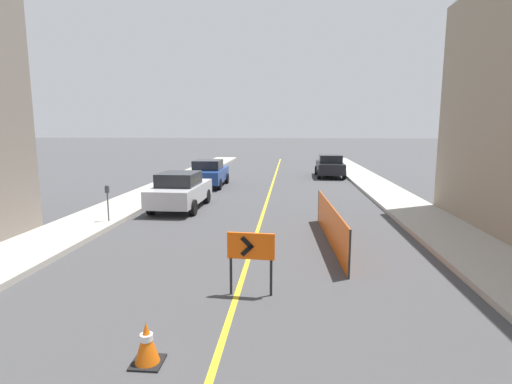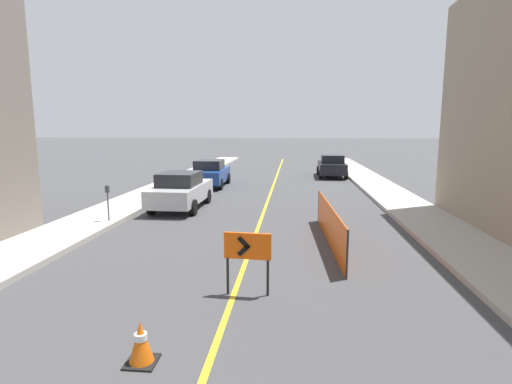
# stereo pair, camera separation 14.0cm
# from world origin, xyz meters

# --- Properties ---
(lane_stripe) EXTENTS (0.12, 51.55, 0.01)m
(lane_stripe) POSITION_xyz_m (0.00, 25.78, 0.00)
(lane_stripe) COLOR gold
(lane_stripe) RESTS_ON ground_plane
(sidewalk_left) EXTENTS (2.27, 51.55, 0.16)m
(sidewalk_left) POSITION_xyz_m (-6.15, 25.78, 0.08)
(sidewalk_left) COLOR #ADA89E
(sidewalk_left) RESTS_ON ground_plane
(sidewalk_right) EXTENTS (2.27, 51.55, 0.16)m
(sidewalk_right) POSITION_xyz_m (6.15, 25.78, 0.08)
(sidewalk_right) COLOR #ADA89E
(sidewalk_right) RESTS_ON ground_plane
(traffic_cone_third) EXTENTS (0.45, 0.45, 0.65)m
(traffic_cone_third) POSITION_xyz_m (-0.99, 11.65, 0.32)
(traffic_cone_third) COLOR black
(traffic_cone_third) RESTS_ON ground_plane
(arrow_barricade_primary) EXTENTS (0.98, 0.13, 1.33)m
(arrow_barricade_primary) POSITION_xyz_m (0.29, 14.23, 0.97)
(arrow_barricade_primary) COLOR #EF560C
(arrow_barricade_primary) RESTS_ON ground_plane
(safety_mesh_fence) EXTENTS (0.34, 5.88, 1.17)m
(safety_mesh_fence) POSITION_xyz_m (2.30, 18.20, 0.59)
(safety_mesh_fence) COLOR #EF560C
(safety_mesh_fence) RESTS_ON ground_plane
(parked_car_curb_near) EXTENTS (1.94, 4.34, 1.59)m
(parked_car_curb_near) POSITION_xyz_m (-3.61, 22.96, 0.80)
(parked_car_curb_near) COLOR #B7B7BC
(parked_car_curb_near) RESTS_ON ground_plane
(parked_car_curb_mid) EXTENTS (1.94, 4.33, 1.59)m
(parked_car_curb_mid) POSITION_xyz_m (-3.74, 29.65, 0.80)
(parked_car_curb_mid) COLOR navy
(parked_car_curb_mid) RESTS_ON ground_plane
(parked_car_curb_far) EXTENTS (1.94, 4.34, 1.59)m
(parked_car_curb_far) POSITION_xyz_m (3.91, 35.05, 0.80)
(parked_car_curb_far) COLOR black
(parked_car_curb_far) RESTS_ON ground_plane
(parking_meter_near_curb) EXTENTS (0.12, 0.11, 1.30)m
(parking_meter_near_curb) POSITION_xyz_m (-5.37, 19.82, 1.08)
(parking_meter_near_curb) COLOR #4C4C51
(parking_meter_near_curb) RESTS_ON sidewalk_left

